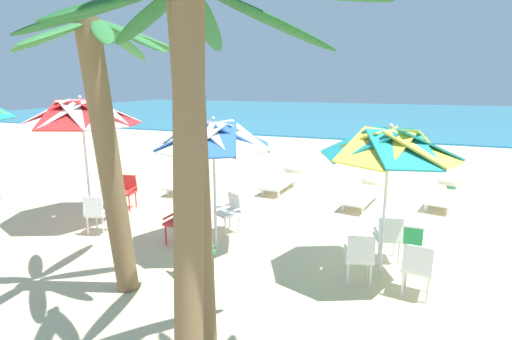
{
  "coord_description": "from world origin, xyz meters",
  "views": [
    {
      "loc": [
        -0.35,
        -9.55,
        3.21
      ],
      "look_at": [
        -3.66,
        -0.55,
        1.0
      ],
      "focal_mm": 27.16,
      "sensor_mm": 36.0,
      "label": 1
    }
  ],
  "objects_px": {
    "beach_umbrella_0": "(389,145)",
    "cooler_box": "(410,232)",
    "plastic_chair_0": "(359,256)",
    "palm_tree_2": "(181,69)",
    "sun_lounger_3": "(189,180)",
    "palm_tree_0": "(108,131)",
    "beach_umbrella_1": "(213,137)",
    "plastic_chair_4": "(230,210)",
    "plastic_chair_2": "(388,236)",
    "sun_lounger_1": "(363,194)",
    "sun_lounger_0": "(443,194)",
    "palm_tree_3": "(196,135)",
    "plastic_chair_1": "(418,266)",
    "plastic_chair_6": "(127,190)",
    "beach_ball": "(451,186)",
    "beach_umbrella_2": "(81,114)",
    "plastic_chair_7": "(97,212)",
    "sun_lounger_2": "(282,180)",
    "plastic_chair_5": "(180,219)",
    "plastic_chair_3": "(194,249)"
  },
  "relations": [
    {
      "from": "plastic_chair_4",
      "to": "palm_tree_2",
      "type": "xyz_separation_m",
      "value": [
        1.63,
        -4.51,
        2.81
      ]
    },
    {
      "from": "plastic_chair_2",
      "to": "palm_tree_3",
      "type": "height_order",
      "value": "palm_tree_3"
    },
    {
      "from": "beach_umbrella_0",
      "to": "plastic_chair_7",
      "type": "distance_m",
      "value": 6.02
    },
    {
      "from": "plastic_chair_4",
      "to": "palm_tree_0",
      "type": "relative_size",
      "value": 0.21
    },
    {
      "from": "beach_umbrella_2",
      "to": "plastic_chair_3",
      "type": "bearing_deg",
      "value": -22.84
    },
    {
      "from": "plastic_chair_2",
      "to": "beach_umbrella_2",
      "type": "xyz_separation_m",
      "value": [
        -6.58,
        -0.18,
        2.01
      ]
    },
    {
      "from": "cooler_box",
      "to": "sun_lounger_3",
      "type": "bearing_deg",
      "value": 162.7
    },
    {
      "from": "plastic_chair_5",
      "to": "plastic_chair_7",
      "type": "height_order",
      "value": "same"
    },
    {
      "from": "beach_umbrella_0",
      "to": "cooler_box",
      "type": "distance_m",
      "value": 2.7
    },
    {
      "from": "plastic_chair_2",
      "to": "sun_lounger_1",
      "type": "height_order",
      "value": "plastic_chair_2"
    },
    {
      "from": "plastic_chair_1",
      "to": "palm_tree_3",
      "type": "xyz_separation_m",
      "value": [
        -2.26,
        -2.55,
        2.21
      ]
    },
    {
      "from": "sun_lounger_0",
      "to": "plastic_chair_6",
      "type": "bearing_deg",
      "value": -157.38
    },
    {
      "from": "beach_umbrella_1",
      "to": "palm_tree_0",
      "type": "bearing_deg",
      "value": -108.51
    },
    {
      "from": "plastic_chair_7",
      "to": "sun_lounger_2",
      "type": "distance_m",
      "value": 5.46
    },
    {
      "from": "sun_lounger_0",
      "to": "beach_ball",
      "type": "distance_m",
      "value": 1.61
    },
    {
      "from": "sun_lounger_0",
      "to": "sun_lounger_2",
      "type": "distance_m",
      "value": 4.45
    },
    {
      "from": "sun_lounger_0",
      "to": "sun_lounger_1",
      "type": "height_order",
      "value": "same"
    },
    {
      "from": "beach_umbrella_2",
      "to": "sun_lounger_0",
      "type": "bearing_deg",
      "value": 28.35
    },
    {
      "from": "beach_umbrella_2",
      "to": "sun_lounger_0",
      "type": "distance_m",
      "value": 9.21
    },
    {
      "from": "plastic_chair_0",
      "to": "sun_lounger_3",
      "type": "height_order",
      "value": "plastic_chair_0"
    },
    {
      "from": "plastic_chair_4",
      "to": "palm_tree_3",
      "type": "relative_size",
      "value": 0.21
    },
    {
      "from": "beach_umbrella_1",
      "to": "sun_lounger_2",
      "type": "relative_size",
      "value": 1.18
    },
    {
      "from": "plastic_chair_1",
      "to": "palm_tree_3",
      "type": "relative_size",
      "value": 0.21
    },
    {
      "from": "beach_umbrella_0",
      "to": "cooler_box",
      "type": "height_order",
      "value": "beach_umbrella_0"
    },
    {
      "from": "beach_umbrella_0",
      "to": "plastic_chair_6",
      "type": "xyz_separation_m",
      "value": [
        -6.29,
        1.47,
        -1.73
      ]
    },
    {
      "from": "plastic_chair_4",
      "to": "plastic_chair_1",
      "type": "bearing_deg",
      "value": -20.83
    },
    {
      "from": "sun_lounger_2",
      "to": "palm_tree_3",
      "type": "distance_m",
      "value": 8.11
    },
    {
      "from": "beach_umbrella_2",
      "to": "palm_tree_2",
      "type": "relative_size",
      "value": 0.56
    },
    {
      "from": "plastic_chair_0",
      "to": "plastic_chair_1",
      "type": "distance_m",
      "value": 0.87
    },
    {
      "from": "plastic_chair_0",
      "to": "plastic_chair_2",
      "type": "relative_size",
      "value": 1.0
    },
    {
      "from": "plastic_chair_0",
      "to": "palm_tree_0",
      "type": "distance_m",
      "value": 4.25
    },
    {
      "from": "plastic_chair_0",
      "to": "palm_tree_2",
      "type": "distance_m",
      "value": 4.41
    },
    {
      "from": "palm_tree_3",
      "to": "plastic_chair_5",
      "type": "bearing_deg",
      "value": 124.96
    },
    {
      "from": "palm_tree_2",
      "to": "plastic_chair_2",
      "type": "bearing_deg",
      "value": 68.82
    },
    {
      "from": "plastic_chair_4",
      "to": "plastic_chair_7",
      "type": "xyz_separation_m",
      "value": [
        -2.6,
        -1.09,
        0.0
      ]
    },
    {
      "from": "beach_umbrella_2",
      "to": "beach_ball",
      "type": "height_order",
      "value": "beach_umbrella_2"
    },
    {
      "from": "beach_umbrella_0",
      "to": "palm_tree_3",
      "type": "height_order",
      "value": "palm_tree_3"
    },
    {
      "from": "beach_umbrella_1",
      "to": "palm_tree_0",
      "type": "xyz_separation_m",
      "value": [
        -0.66,
        -1.97,
        0.31
      ]
    },
    {
      "from": "sun_lounger_2",
      "to": "plastic_chair_5",
      "type": "bearing_deg",
      "value": -100.21
    },
    {
      "from": "beach_umbrella_0",
      "to": "palm_tree_0",
      "type": "distance_m",
      "value": 4.21
    },
    {
      "from": "plastic_chair_1",
      "to": "beach_umbrella_1",
      "type": "distance_m",
      "value": 4.01
    },
    {
      "from": "sun_lounger_3",
      "to": "beach_ball",
      "type": "height_order",
      "value": "sun_lounger_3"
    },
    {
      "from": "cooler_box",
      "to": "beach_ball",
      "type": "relative_size",
      "value": 1.73
    },
    {
      "from": "plastic_chair_1",
      "to": "plastic_chair_7",
      "type": "bearing_deg",
      "value": 177.11
    },
    {
      "from": "plastic_chair_0",
      "to": "palm_tree_0",
      "type": "xyz_separation_m",
      "value": [
        -3.39,
        -1.56,
        2.03
      ]
    },
    {
      "from": "plastic_chair_2",
      "to": "sun_lounger_1",
      "type": "bearing_deg",
      "value": 102.44
    },
    {
      "from": "sun_lounger_1",
      "to": "palm_tree_0",
      "type": "height_order",
      "value": "palm_tree_0"
    },
    {
      "from": "plastic_chair_2",
      "to": "sun_lounger_2",
      "type": "relative_size",
      "value": 0.39
    },
    {
      "from": "sun_lounger_0",
      "to": "palm_tree_3",
      "type": "bearing_deg",
      "value": -111.88
    },
    {
      "from": "plastic_chair_7",
      "to": "beach_umbrella_0",
      "type": "bearing_deg",
      "value": 1.61
    }
  ]
}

